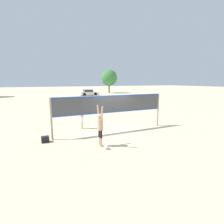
# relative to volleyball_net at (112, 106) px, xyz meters

# --- Properties ---
(ground_plane) EXTENTS (200.00, 200.00, 0.00)m
(ground_plane) POSITION_rel_volleyball_net_xyz_m (0.00, 0.00, -1.63)
(ground_plane) COLOR beige
(volleyball_net) EXTENTS (7.30, 0.11, 2.30)m
(volleyball_net) POSITION_rel_volleyball_net_xyz_m (0.00, 0.00, 0.00)
(volleyball_net) COLOR gray
(volleyball_net) RESTS_ON ground_plane
(player_spiker) EXTENTS (0.28, 0.69, 2.03)m
(player_spiker) POSITION_rel_volleyball_net_xyz_m (-1.59, -2.04, -0.57)
(player_spiker) COLOR tan
(player_spiker) RESTS_ON ground_plane
(player_blocker) EXTENTS (0.28, 0.69, 2.04)m
(player_blocker) POSITION_rel_volleyball_net_xyz_m (-1.52, 1.51, -0.56)
(player_blocker) COLOR beige
(player_blocker) RESTS_ON ground_plane
(volleyball) EXTENTS (0.22, 0.22, 0.22)m
(volleyball) POSITION_rel_volleyball_net_xyz_m (-1.47, -2.50, -1.52)
(volleyball) COLOR white
(volleyball) RESTS_ON ground_plane
(gear_bag) EXTENTS (0.38, 0.33, 0.31)m
(gear_bag) POSITION_rel_volleyball_net_xyz_m (-3.98, -0.25, -1.47)
(gear_bag) COLOR black
(gear_bag) RESTS_ON ground_plane
(parked_car_near) EXTENTS (4.24, 1.91, 1.30)m
(parked_car_near) POSITION_rel_volleyball_net_xyz_m (7.73, 28.80, -1.04)
(parked_car_near) COLOR silver
(parked_car_near) RESTS_ON ground_plane
(tree_right_cluster) EXTENTS (4.38, 4.38, 6.33)m
(tree_right_cluster) POSITION_rel_volleyball_net_xyz_m (15.41, 34.42, 2.50)
(tree_right_cluster) COLOR brown
(tree_right_cluster) RESTS_ON ground_plane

